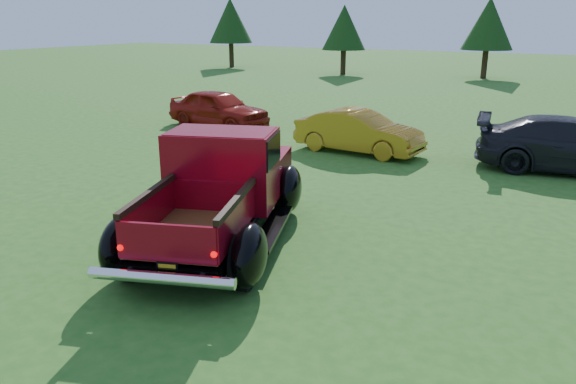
% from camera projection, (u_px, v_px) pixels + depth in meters
% --- Properties ---
extents(ground, '(120.00, 120.00, 0.00)m').
position_uv_depth(ground, '(293.00, 263.00, 9.03)').
color(ground, '#295C1A').
rests_on(ground, ground).
extents(tree_far_west, '(3.33, 3.33, 5.20)m').
position_uv_depth(tree_far_west, '(230.00, 21.00, 43.23)').
color(tree_far_west, '#332114').
rests_on(tree_far_west, ground).
extents(tree_west, '(2.94, 2.94, 4.60)m').
position_uv_depth(tree_west, '(344.00, 28.00, 37.86)').
color(tree_west, '#332114').
rests_on(tree_west, ground).
extents(tree_mid_left, '(3.20, 3.20, 5.00)m').
position_uv_depth(tree_mid_left, '(489.00, 24.00, 35.24)').
color(tree_mid_left, '#332114').
rests_on(tree_mid_left, ground).
extents(pickup_truck, '(3.73, 5.48, 1.91)m').
position_uv_depth(pickup_truck, '(223.00, 186.00, 9.98)').
color(pickup_truck, black).
rests_on(pickup_truck, ground).
extents(show_car_red, '(4.06, 2.05, 1.33)m').
position_uv_depth(show_car_red, '(218.00, 108.00, 20.01)').
color(show_car_red, maroon).
rests_on(show_car_red, ground).
extents(show_car_yellow, '(3.80, 1.59, 1.22)m').
position_uv_depth(show_car_yellow, '(359.00, 132.00, 16.22)').
color(show_car_yellow, '#AC7917').
rests_on(show_car_yellow, ground).
extents(show_car_grey, '(4.96, 2.60, 1.37)m').
position_uv_depth(show_car_grey, '(574.00, 145.00, 14.16)').
color(show_car_grey, black).
rests_on(show_car_grey, ground).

